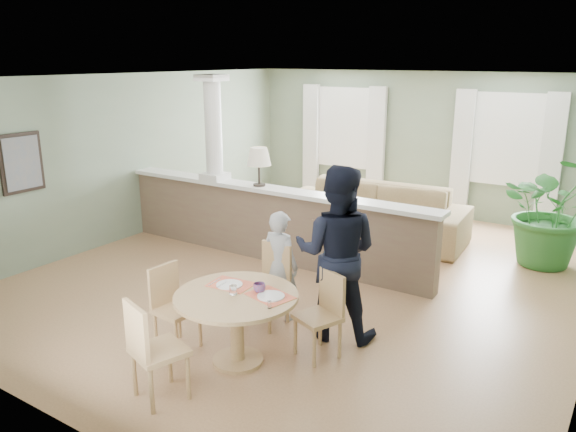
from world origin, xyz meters
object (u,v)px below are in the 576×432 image
Objects in this scene: houseplant at (553,210)px; dining_table at (237,308)px; chair_far_boy at (271,280)px; man_person at (337,253)px; sofa at (371,213)px; chair_side at (172,303)px; chair_far_man at (323,311)px; child_person at (280,265)px; chair_near at (151,347)px.

houseplant is 1.36× the size of dining_table.
chair_far_boy is 0.89m from man_person.
houseplant reaches higher than sofa.
sofa is at bearing -88.70° from man_person.
dining_table is 0.79m from chair_side.
chair_far_man is at bearing -75.90° from sofa.
sofa is 3.33m from child_person.
chair_side is (-0.55, 0.82, -0.04)m from chair_near.
chair_near is (-2.34, -5.57, -0.30)m from houseplant.
chair_side is (-0.78, -0.11, -0.10)m from dining_table.
chair_side is (-1.40, -0.71, 0.00)m from chair_far_man.
chair_far_boy is at bearing -22.79° from chair_side.
chair_far_boy is 1.16m from chair_side.
chair_side is 1.31m from child_person.
dining_table is (-2.12, -4.64, -0.24)m from houseplant.
chair_near is at bearing -96.46° from chair_far_man.
sofa is 2.74m from houseplant.
dining_table is at bearing 104.65° from child_person.
chair_side is 0.68× the size of child_person.
dining_table is (0.59, -4.36, 0.13)m from sofa.
dining_table is at bearing -86.09° from sofa.
chair_far_man is 0.99× the size of chair_side.
chair_far_boy is (0.35, -3.45, 0.06)m from sofa.
sofa is 3.23× the size of chair_near.
child_person is 0.68× the size of man_person.
chair_near is at bearing -103.56° from dining_table.
chair_far_boy is at bearing 104.69° from dining_table.
man_person is at bearing -113.71° from houseplant.
child_person is 0.80m from man_person.
sofa is at bearing 2.59° from chair_side.
man_person is at bearing 62.85° from dining_table.
sofa is 3.48× the size of chair_side.
chair_far_man is (0.87, -0.32, -0.02)m from chair_far_boy.
dining_table is at bearing -85.09° from chair_near.
sofa reaches higher than chair_side.
houseplant is at bearing -119.29° from child_person.
chair_side is (-0.19, -4.48, 0.04)m from sofa.
chair_side is at bearing -37.50° from chair_near.
chair_far_man is 1.75m from chair_near.
chair_far_boy is at bearing 81.31° from child_person.
chair_far_man is at bearing -110.19° from houseplant.
dining_table is at bearing 45.58° from man_person.
chair_near is (-0.22, -0.93, -0.06)m from dining_table.
sofa is at bearing 98.66° from chair_far_boy.
child_person reaches higher than chair_far_man.
houseplant is 6.05m from chair_near.
sofa is at bearing -79.73° from child_person.
chair_far_boy is 1.05× the size of chair_far_man.
dining_table is 1.37× the size of chair_side.
chair_side is 0.47× the size of man_person.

